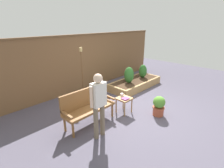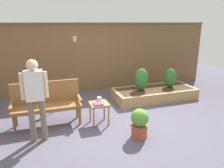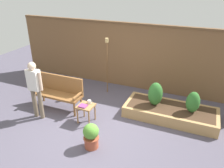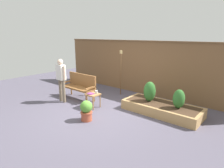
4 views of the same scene
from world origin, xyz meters
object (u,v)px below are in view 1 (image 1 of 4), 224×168
(garden_bench, at_px, (87,104))
(tiki_torch, at_px, (82,65))
(cup_on_table, at_px, (122,95))
(side_table, at_px, (124,100))
(book_on_table, at_px, (125,99))
(shrub_near_bench, at_px, (129,75))
(potted_boxwood, at_px, (159,106))
(shrub_far_corner, at_px, (143,71))
(person_by_bench, at_px, (99,101))

(garden_bench, distance_m, tiki_torch, 1.77)
(cup_on_table, bearing_deg, side_table, -108.49)
(side_table, relative_size, cup_on_table, 3.64)
(book_on_table, bearing_deg, shrub_near_bench, 36.98)
(potted_boxwood, height_order, shrub_far_corner, shrub_far_corner)
(side_table, bearing_deg, shrub_far_corner, 22.67)
(cup_on_table, xyz_separation_m, tiki_torch, (-0.23, 1.62, 0.69))
(potted_boxwood, relative_size, shrub_near_bench, 0.92)
(potted_boxwood, distance_m, person_by_bench, 2.02)
(book_on_table, distance_m, person_by_bench, 1.33)
(potted_boxwood, distance_m, shrub_far_corner, 2.68)
(cup_on_table, distance_m, book_on_table, 0.21)
(shrub_near_bench, relative_size, tiki_torch, 0.36)
(garden_bench, distance_m, side_table, 1.14)
(shrub_far_corner, relative_size, person_by_bench, 0.36)
(cup_on_table, bearing_deg, shrub_far_corner, 20.54)
(person_by_bench, bearing_deg, book_on_table, 10.98)
(side_table, bearing_deg, tiki_torch, 96.18)
(book_on_table, height_order, person_by_bench, person_by_bench)
(cup_on_table, bearing_deg, shrub_near_bench, 31.61)
(side_table, xyz_separation_m, cup_on_table, (0.04, 0.12, 0.13))
(book_on_table, xyz_separation_m, shrub_far_corner, (2.52, 1.11, 0.09))
(cup_on_table, bearing_deg, person_by_bench, -161.63)
(garden_bench, xyz_separation_m, side_table, (1.07, -0.37, -0.15))
(book_on_table, xyz_separation_m, person_by_bench, (-1.23, -0.24, 0.44))
(book_on_table, bearing_deg, garden_bench, 158.54)
(shrub_near_bench, bearing_deg, garden_bench, -165.55)
(side_table, xyz_separation_m, person_by_bench, (-1.27, -0.31, 0.54))
(garden_bench, relative_size, book_on_table, 7.27)
(garden_bench, distance_m, shrub_far_corner, 3.62)
(garden_bench, relative_size, shrub_near_bench, 2.25)
(potted_boxwood, xyz_separation_m, shrub_far_corner, (1.90, 1.86, 0.27))
(side_table, distance_m, book_on_table, 0.13)
(shrub_near_bench, distance_m, tiki_torch, 1.95)
(garden_bench, bearing_deg, shrub_far_corner, 10.68)
(shrub_near_bench, bearing_deg, side_table, -145.83)
(potted_boxwood, relative_size, person_by_bench, 0.38)
(side_table, bearing_deg, shrub_near_bench, 34.17)
(side_table, height_order, tiki_torch, tiki_torch)
(shrub_far_corner, height_order, person_by_bench, person_by_bench)
(shrub_near_bench, height_order, person_by_bench, person_by_bench)
(side_table, distance_m, tiki_torch, 1.93)
(shrub_far_corner, bearing_deg, person_by_bench, -160.21)
(garden_bench, bearing_deg, shrub_near_bench, 14.45)
(garden_bench, xyz_separation_m, tiki_torch, (0.89, 1.37, 0.67))
(cup_on_table, relative_size, tiki_torch, 0.07)
(cup_on_table, distance_m, shrub_near_bench, 1.75)
(garden_bench, xyz_separation_m, book_on_table, (1.03, -0.44, -0.05))
(person_by_bench, bearing_deg, shrub_far_corner, 19.79)
(side_table, height_order, shrub_near_bench, shrub_near_bench)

